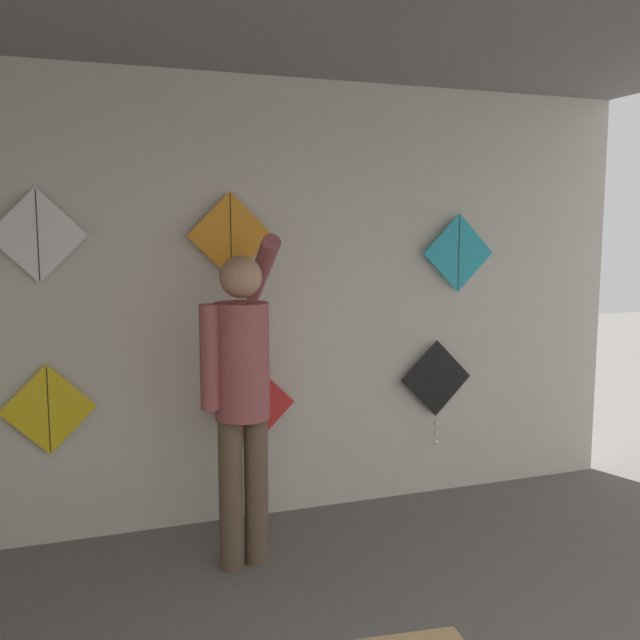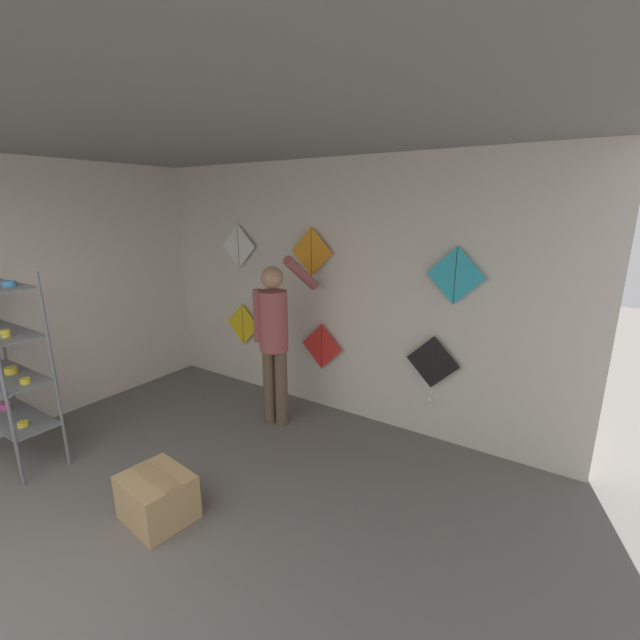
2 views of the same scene
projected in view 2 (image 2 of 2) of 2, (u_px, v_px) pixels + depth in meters
back_panel at (324, 290)px, 4.81m from camera, size 5.48×0.06×2.80m
left_panel at (36, 295)px, 4.52m from camera, size 0.06×4.61×2.80m
ceiling_slab at (168, 128)px, 2.88m from camera, size 5.48×4.61×0.04m
shelf_rack at (2, 357)px, 3.82m from camera, size 1.02×0.41×1.79m
shopkeeper at (275, 332)px, 4.47m from camera, size 0.46×0.67×1.84m
cardboard_box at (157, 497)px, 3.24m from camera, size 0.55×0.48×0.37m
kite_0 at (243, 324)px, 5.52m from camera, size 0.54×0.01×0.54m
kite_1 at (321, 346)px, 4.89m from camera, size 0.54×0.01×0.54m
kite_2 at (432, 366)px, 4.18m from camera, size 0.54×0.04×0.74m
kite_3 at (238, 246)px, 5.27m from camera, size 0.54×0.01×0.54m
kite_4 at (311, 252)px, 4.68m from camera, size 0.54×0.01×0.54m
kite_5 at (455, 276)px, 3.87m from camera, size 0.54×0.01×0.54m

